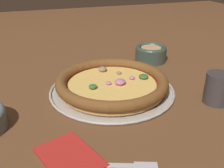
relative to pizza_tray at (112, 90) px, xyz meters
name	(u,v)px	position (x,y,z in m)	size (l,w,h in m)	color
ground_plane	(112,91)	(0.00, 0.00, 0.00)	(3.00, 3.00, 0.00)	brown
pizza_tray	(112,90)	(0.00, 0.00, 0.00)	(0.37, 0.37, 0.01)	#B7B2A8
pizza	(112,83)	(0.00, 0.00, 0.02)	(0.33, 0.33, 0.04)	tan
bowl_near	(151,53)	(-0.20, 0.22, 0.03)	(0.12, 0.12, 0.06)	#334238
drinking_cup	(218,88)	(0.16, 0.25, 0.04)	(0.07, 0.07, 0.08)	#383333
napkin	(69,156)	(0.25, -0.17, 0.00)	(0.16, 0.14, 0.01)	#B2231E
fork	(121,165)	(0.30, -0.09, 0.00)	(0.07, 0.16, 0.00)	#B7B7BC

